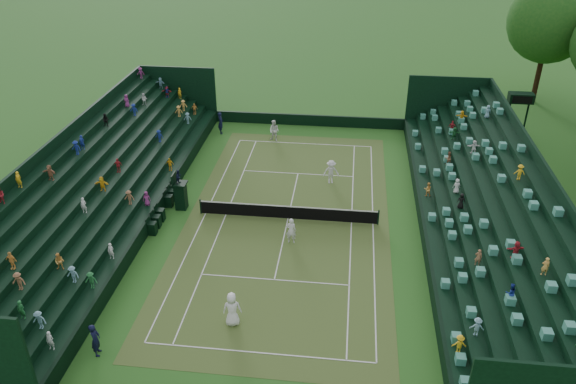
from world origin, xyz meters
name	(u,v)px	position (x,y,z in m)	size (l,w,h in m)	color
ground	(288,219)	(0.00, 0.00, 0.00)	(160.00, 160.00, 0.00)	#2F6A21
court_surface	(288,219)	(0.00, 0.00, 0.01)	(12.97, 26.77, 0.01)	#2D6822
perimeter_wall_north	(309,120)	(0.00, 15.88, 0.50)	(17.17, 0.20, 1.00)	black
perimeter_wall_east	(421,220)	(8.48, 0.00, 0.50)	(0.20, 31.77, 1.00)	black
perimeter_wall_west	(161,204)	(-8.48, 0.00, 0.50)	(0.20, 31.77, 1.00)	black
north_grandstand	(493,210)	(12.66, 0.00, 1.55)	(6.60, 32.00, 4.90)	black
south_grandstand	(98,187)	(-12.66, 0.00, 1.55)	(6.60, 32.00, 4.90)	black
tennis_net	(288,212)	(0.00, 0.00, 0.53)	(11.67, 0.10, 1.06)	black
scoreboard_tower	(521,100)	(17.75, 16.00, 3.14)	(2.00, 1.00, 3.70)	black
umpire_chair	(180,192)	(-7.24, 0.50, 1.23)	(0.91, 0.91, 2.87)	black
courtside_chairs	(164,207)	(-8.17, -0.24, 0.44)	(0.54, 5.51, 1.16)	black
player_near_west	(232,309)	(-1.56, -10.09, 0.94)	(0.92, 0.60, 1.88)	white
player_near_east	(291,231)	(0.51, -2.65, 0.85)	(0.62, 0.41, 1.69)	white
player_far_west	(274,131)	(-2.61, 12.25, 0.90)	(0.87, 0.68, 1.80)	white
player_far_east	(331,172)	(2.50, 5.28, 0.89)	(1.15, 0.67, 1.78)	silver
line_judge_north	(221,123)	(-7.40, 13.24, 0.96)	(0.70, 0.46, 1.92)	black
line_judge_south	(96,340)	(-7.39, -12.80, 0.87)	(0.63, 0.42, 1.74)	black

